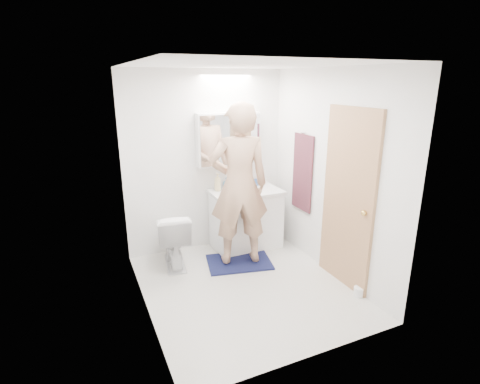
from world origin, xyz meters
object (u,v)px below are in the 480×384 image
medicine_cabinet (229,139)px  toilet (173,238)px  soap_bottle_b (226,183)px  soap_bottle_a (218,182)px  vanity_cabinet (246,220)px  toilet_paper_roll (359,291)px  person (239,185)px  toothbrush_cup (256,183)px

medicine_cabinet → toilet: medicine_cabinet is taller
soap_bottle_b → medicine_cabinet: bearing=30.8°
medicine_cabinet → toilet: (-0.90, -0.33, -1.14)m
toilet → soap_bottle_a: soap_bottle_a is taller
medicine_cabinet → soap_bottle_a: medicine_cabinet is taller
vanity_cabinet → toilet_paper_roll: vanity_cabinet is taller
person → soap_bottle_a: 0.59m
person → soap_bottle_b: 0.63m
toilet → soap_bottle_b: bearing=-152.4°
person → vanity_cabinet: bearing=-111.9°
toothbrush_cup → toilet_paper_roll: toothbrush_cup is taller
person → soap_bottle_b: (0.08, 0.61, -0.14)m
soap_bottle_a → medicine_cabinet: bearing=17.5°
soap_bottle_a → toilet_paper_roll: bearing=-62.5°
person → toothbrush_cup: size_ratio=20.16×
soap_bottle_a → toilet_paper_roll: size_ratio=2.19×
medicine_cabinet → soap_bottle_a: (-0.19, -0.06, -0.56)m
vanity_cabinet → person: (-0.29, -0.43, 0.65)m
toilet → toothbrush_cup: size_ratio=7.26×
soap_bottle_b → toothbrush_cup: 0.45m
medicine_cabinet → vanity_cabinet: bearing=-52.4°
person → toothbrush_cup: (0.53, 0.59, -0.17)m
medicine_cabinet → soap_bottle_b: size_ratio=5.47×
medicine_cabinet → soap_bottle_b: (-0.05, -0.03, -0.60)m
soap_bottle_b → toothbrush_cup: size_ratio=1.64×
toothbrush_cup → toilet_paper_roll: 2.02m
toothbrush_cup → toilet_paper_roll: bearing=-79.0°
person → toilet_paper_roll: 1.80m
medicine_cabinet → toothbrush_cup: 0.75m
medicine_cabinet → toothbrush_cup: (0.40, -0.05, -0.63)m
toilet → soap_bottle_a: size_ratio=2.97×
medicine_cabinet → soap_bottle_b: medicine_cabinet is taller
vanity_cabinet → soap_bottle_a: (-0.35, 0.15, 0.55)m
vanity_cabinet → soap_bottle_a: size_ratio=3.74×
vanity_cabinet → person: bearing=-124.5°
person → medicine_cabinet: bearing=-89.1°
toilet → soap_bottle_a: 0.96m
medicine_cabinet → person: bearing=-101.7°
toilet → toilet_paper_roll: toilet is taller
soap_bottle_b → toilet_paper_roll: size_ratio=1.46×
person → soap_bottle_a: bearing=-71.7°
soap_bottle_a → vanity_cabinet: bearing=-23.1°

